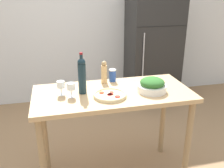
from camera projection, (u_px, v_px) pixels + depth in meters
name	position (u px, v px, depth m)	size (l,w,h in m)	color
wall_back	(82.00, 21.00, 3.98)	(6.40, 0.08, 2.60)	silver
refrigerator	(153.00, 48.00, 4.04)	(0.80, 0.64, 1.78)	black
prep_counter	(113.00, 105.00, 2.28)	(1.41, 0.66, 0.94)	tan
wine_bottle	(82.00, 75.00, 2.14)	(0.07, 0.07, 0.37)	#142833
wine_glass_near	(71.00, 87.00, 2.09)	(0.07, 0.07, 0.13)	silver
wine_glass_far	(61.00, 85.00, 2.13)	(0.07, 0.07, 0.13)	silver
pepper_mill	(104.00, 73.00, 2.39)	(0.06, 0.06, 0.22)	tan
salad_bowl	(152.00, 85.00, 2.21)	(0.26, 0.26, 0.13)	white
homemade_pizza	(110.00, 95.00, 2.12)	(0.28, 0.28, 0.03)	beige
salt_canister	(113.00, 75.00, 2.46)	(0.07, 0.07, 0.12)	#284CA3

